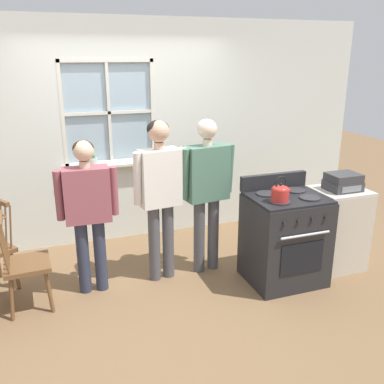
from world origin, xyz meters
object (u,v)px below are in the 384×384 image
at_px(person_adult_right, 207,182).
at_px(kettle, 280,192).
at_px(person_teen_center, 160,185).
at_px(stereo, 343,182).
at_px(chair_by_window, 24,265).
at_px(stove, 285,238).
at_px(side_counter, 337,228).
at_px(potted_plant, 91,159).
at_px(person_elderly_left, 88,204).

height_order(person_adult_right, kettle, person_adult_right).
xyz_separation_m(person_teen_center, stereo, (1.89, -0.42, -0.04)).
bearing_deg(chair_by_window, stove, -100.70).
bearing_deg(side_counter, person_adult_right, 163.41).
relative_size(potted_plant, side_counter, 0.28).
xyz_separation_m(stove, kettle, (-0.17, -0.13, 0.55)).
bearing_deg(side_counter, stereo, -90.00).
xyz_separation_m(chair_by_window, side_counter, (3.22, -0.28, 0.02)).
height_order(person_elderly_left, person_adult_right, person_adult_right).
bearing_deg(person_adult_right, side_counter, -24.24).
bearing_deg(person_adult_right, kettle, -58.37).
relative_size(stove, kettle, 4.39).
bearing_deg(person_elderly_left, potted_plant, 83.19).
bearing_deg(person_teen_center, person_adult_right, -4.69).
bearing_deg(stereo, person_elderly_left, 171.31).
height_order(kettle, side_counter, kettle).
bearing_deg(kettle, stereo, 12.06).
bearing_deg(potted_plant, person_teen_center, -64.79).
bearing_deg(stereo, person_adult_right, 162.62).
bearing_deg(stove, kettle, -142.06).
distance_m(chair_by_window, person_elderly_left, 0.79).
xyz_separation_m(person_elderly_left, stove, (1.90, -0.45, -0.45)).
relative_size(person_elderly_left, person_adult_right, 0.92).
height_order(chair_by_window, potted_plant, potted_plant).
bearing_deg(person_teen_center, kettle, -37.11).
xyz_separation_m(chair_by_window, potted_plant, (0.80, 1.24, 0.65)).
relative_size(kettle, stereo, 0.73).
relative_size(person_teen_center, kettle, 6.78).
bearing_deg(stereo, person_teen_center, 167.58).
xyz_separation_m(person_teen_center, stove, (1.18, -0.47, -0.55)).
bearing_deg(person_teen_center, potted_plant, 108.77).
bearing_deg(person_elderly_left, kettle, -16.10).
height_order(stove, kettle, kettle).
bearing_deg(potted_plant, stove, -42.96).
distance_m(person_elderly_left, stereo, 2.64).
height_order(chair_by_window, person_teen_center, person_teen_center).
relative_size(chair_by_window, person_adult_right, 0.56).
distance_m(person_adult_right, potted_plant, 1.52).
xyz_separation_m(person_elderly_left, stereo, (2.61, -0.40, 0.07)).
xyz_separation_m(person_elderly_left, kettle, (1.73, -0.58, 0.10)).
xyz_separation_m(person_teen_center, person_adult_right, (0.51, 0.02, -0.02)).
xyz_separation_m(potted_plant, side_counter, (2.42, -1.52, -0.63)).
bearing_deg(person_elderly_left, side_counter, -5.70).
distance_m(chair_by_window, side_counter, 3.23).
height_order(person_elderly_left, stereo, person_elderly_left).
bearing_deg(person_elderly_left, stove, -10.86).
bearing_deg(stove, side_counter, 6.14).
bearing_deg(person_elderly_left, person_teen_center, 3.93).
relative_size(kettle, potted_plant, 0.99).
relative_size(chair_by_window, person_elderly_left, 0.61).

